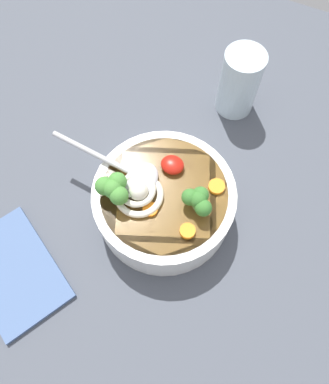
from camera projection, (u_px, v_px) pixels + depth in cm
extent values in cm
cube|color=#474C56|center=(179.00, 222.00, 59.10)|extent=(106.12, 106.12, 3.76)
cylinder|color=white|center=(164.00, 202.00, 54.69)|extent=(20.26, 20.26, 6.97)
cylinder|color=olive|center=(164.00, 201.00, 54.44)|extent=(17.83, 17.83, 6.41)
torus|color=silver|center=(139.00, 195.00, 50.84)|extent=(6.77, 6.77, 0.93)
torus|color=silver|center=(137.00, 189.00, 50.34)|extent=(7.25, 7.25, 0.84)
sphere|color=silver|center=(138.00, 191.00, 49.73)|extent=(2.63, 2.63, 2.63)
ellipsoid|color=#B7B7BC|center=(142.00, 178.00, 51.48)|extent=(4.83, 6.31, 1.60)
cylinder|color=#B7B7BC|center=(97.00, 155.00, 52.97)|extent=(15.02, 1.91, 0.80)
ellipsoid|color=#B2190F|center=(172.00, 165.00, 52.39)|extent=(3.35, 3.01, 1.51)
cylinder|color=#7A9E60|center=(196.00, 207.00, 49.94)|extent=(1.16, 1.16, 1.25)
sphere|color=#38752D|center=(197.00, 202.00, 48.33)|extent=(2.28, 2.28, 2.28)
sphere|color=#38752D|center=(189.00, 199.00, 48.72)|extent=(2.28, 2.28, 2.28)
sphere|color=#38752D|center=(203.00, 208.00, 48.09)|extent=(2.28, 2.28, 2.28)
sphere|color=#38752D|center=(200.00, 195.00, 48.90)|extent=(2.28, 2.28, 2.28)
cylinder|color=#7A9E60|center=(115.00, 195.00, 50.57)|extent=(1.30, 1.30, 1.40)
sphere|color=#478938|center=(113.00, 189.00, 48.76)|extent=(2.56, 2.56, 2.56)
sphere|color=#478938|center=(104.00, 186.00, 49.19)|extent=(2.56, 2.56, 2.56)
sphere|color=#478938|center=(119.00, 196.00, 48.49)|extent=(2.56, 2.56, 2.56)
sphere|color=#478938|center=(117.00, 182.00, 49.40)|extent=(2.56, 2.56, 2.56)
cylinder|color=orange|center=(150.00, 209.00, 50.16)|extent=(2.05, 2.05, 0.57)
cylinder|color=orange|center=(188.00, 231.00, 48.80)|extent=(2.09, 2.09, 0.79)
cylinder|color=orange|center=(217.00, 187.00, 51.52)|extent=(2.31, 2.31, 0.61)
cylinder|color=silver|center=(238.00, 82.00, 60.69)|extent=(6.55, 6.55, 11.73)
cube|color=#4C6693|center=(14.00, 271.00, 53.63)|extent=(19.70, 17.34, 0.80)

